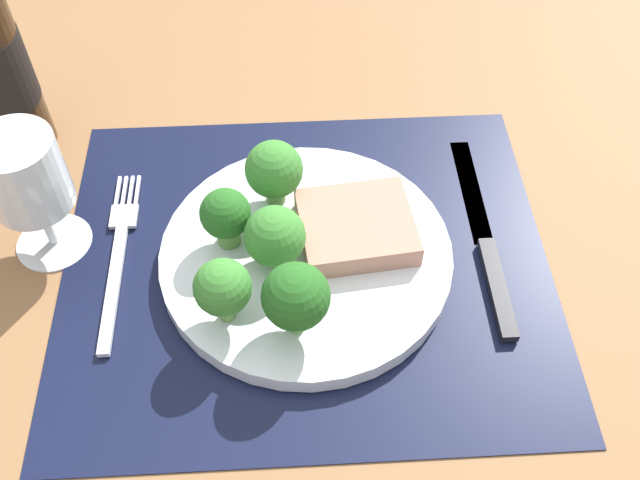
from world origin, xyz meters
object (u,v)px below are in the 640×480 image
(plate, at_px, (306,256))
(fork, at_px, (118,255))
(knife, at_px, (487,247))
(steak, at_px, (356,227))
(wine_glass, at_px, (26,181))

(plate, xyz_separation_m, fork, (-0.16, 0.01, -0.01))
(fork, xyz_separation_m, knife, (0.32, -0.01, 0.00))
(plate, xyz_separation_m, knife, (0.16, 0.01, -0.00))
(fork, relative_size, knife, 0.83)
(plate, height_order, steak, steak)
(plate, bearing_deg, fork, 175.00)
(plate, distance_m, fork, 0.16)
(steak, height_order, fork, steak)
(plate, bearing_deg, wine_glass, 171.04)
(steak, height_order, wine_glass, wine_glass)
(wine_glass, bearing_deg, steak, -4.39)
(plate, relative_size, steak, 2.62)
(fork, bearing_deg, steak, 2.59)
(knife, bearing_deg, steak, 177.06)
(fork, distance_m, wine_glass, 0.10)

